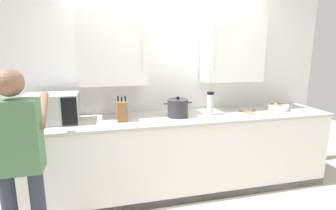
{
  "coord_description": "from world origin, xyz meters",
  "views": [
    {
      "loc": [
        -0.86,
        -2.25,
        1.7
      ],
      "look_at": [
        -0.15,
        0.58,
        1.08
      ],
      "focal_mm": 28.35,
      "sensor_mm": 36.0,
      "label": 1
    }
  ],
  "objects_px": {
    "wooden_spoon": "(250,111)",
    "fruit_bowl": "(278,107)",
    "thermos_flask": "(210,103)",
    "person_figure": "(18,154)",
    "microwave_oven": "(49,109)",
    "knife_block": "(122,111)",
    "stock_pot": "(178,108)"
  },
  "relations": [
    {
      "from": "microwave_oven",
      "to": "stock_pot",
      "type": "height_order",
      "value": "microwave_oven"
    },
    {
      "from": "knife_block",
      "to": "fruit_bowl",
      "type": "height_order",
      "value": "knife_block"
    },
    {
      "from": "fruit_bowl",
      "to": "person_figure",
      "type": "height_order",
      "value": "person_figure"
    },
    {
      "from": "fruit_bowl",
      "to": "person_figure",
      "type": "bearing_deg",
      "value": -163.49
    },
    {
      "from": "knife_block",
      "to": "thermos_flask",
      "type": "xyz_separation_m",
      "value": [
        1.04,
        0.03,
        0.03
      ]
    },
    {
      "from": "fruit_bowl",
      "to": "person_figure",
      "type": "xyz_separation_m",
      "value": [
        -2.81,
        -0.83,
        -0.04
      ]
    },
    {
      "from": "thermos_flask",
      "to": "microwave_oven",
      "type": "bearing_deg",
      "value": 178.18
    },
    {
      "from": "microwave_oven",
      "to": "fruit_bowl",
      "type": "height_order",
      "value": "microwave_oven"
    },
    {
      "from": "wooden_spoon",
      "to": "thermos_flask",
      "type": "bearing_deg",
      "value": -179.28
    },
    {
      "from": "wooden_spoon",
      "to": "person_figure",
      "type": "bearing_deg",
      "value": -161.25
    },
    {
      "from": "knife_block",
      "to": "microwave_oven",
      "type": "bearing_deg",
      "value": 173.35
    },
    {
      "from": "thermos_flask",
      "to": "fruit_bowl",
      "type": "bearing_deg",
      "value": 1.34
    },
    {
      "from": "microwave_oven",
      "to": "thermos_flask",
      "type": "bearing_deg",
      "value": -1.82
    },
    {
      "from": "fruit_bowl",
      "to": "thermos_flask",
      "type": "height_order",
      "value": "thermos_flask"
    },
    {
      "from": "knife_block",
      "to": "person_figure",
      "type": "height_order",
      "value": "person_figure"
    },
    {
      "from": "wooden_spoon",
      "to": "microwave_oven",
      "type": "bearing_deg",
      "value": 178.77
    },
    {
      "from": "microwave_oven",
      "to": "knife_block",
      "type": "xyz_separation_m",
      "value": [
        0.75,
        -0.09,
        -0.04
      ]
    },
    {
      "from": "knife_block",
      "to": "person_figure",
      "type": "relative_size",
      "value": 0.18
    },
    {
      "from": "wooden_spoon",
      "to": "fruit_bowl",
      "type": "relative_size",
      "value": 0.84
    },
    {
      "from": "knife_block",
      "to": "fruit_bowl",
      "type": "xyz_separation_m",
      "value": [
        1.99,
        0.05,
        -0.07
      ]
    },
    {
      "from": "wooden_spoon",
      "to": "knife_block",
      "type": "relative_size",
      "value": 0.79
    },
    {
      "from": "wooden_spoon",
      "to": "fruit_bowl",
      "type": "bearing_deg",
      "value": 2.17
    },
    {
      "from": "wooden_spoon",
      "to": "stock_pot",
      "type": "bearing_deg",
      "value": -179.09
    },
    {
      "from": "stock_pot",
      "to": "wooden_spoon",
      "type": "bearing_deg",
      "value": 0.91
    },
    {
      "from": "knife_block",
      "to": "fruit_bowl",
      "type": "distance_m",
      "value": 1.99
    },
    {
      "from": "microwave_oven",
      "to": "thermos_flask",
      "type": "height_order",
      "value": "microwave_oven"
    },
    {
      "from": "knife_block",
      "to": "person_figure",
      "type": "distance_m",
      "value": 1.14
    },
    {
      "from": "microwave_oven",
      "to": "stock_pot",
      "type": "xyz_separation_m",
      "value": [
        1.39,
        -0.06,
        -0.05
      ]
    },
    {
      "from": "person_figure",
      "to": "microwave_oven",
      "type": "bearing_deg",
      "value": 85.13
    },
    {
      "from": "knife_block",
      "to": "stock_pot",
      "type": "relative_size",
      "value": 0.84
    },
    {
      "from": "microwave_oven",
      "to": "stock_pot",
      "type": "bearing_deg",
      "value": -2.68
    },
    {
      "from": "thermos_flask",
      "to": "person_figure",
      "type": "distance_m",
      "value": 2.04
    }
  ]
}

